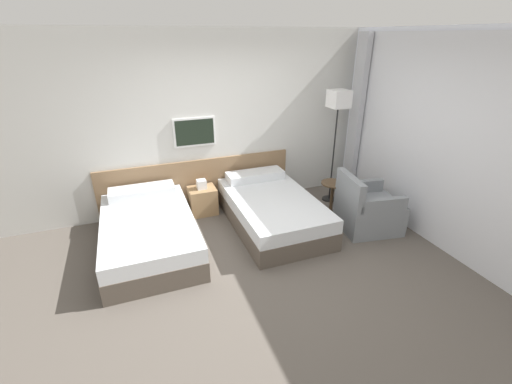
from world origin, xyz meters
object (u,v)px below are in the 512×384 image
nightstand (203,200)px  floor_lamp (338,106)px  side_table (332,193)px  bed_near_door (149,232)px  bed_near_window (272,210)px  armchair (367,211)px

nightstand → floor_lamp: bearing=-7.9°
floor_lamp → side_table: (-0.27, -0.46, -1.23)m
bed_near_door → floor_lamp: (3.02, 0.42, 1.36)m
bed_near_door → bed_near_window: size_ratio=1.00×
nightstand → side_table: (1.88, -0.76, 0.14)m
side_table → nightstand: bearing=158.0°
bed_near_window → floor_lamp: (1.27, 0.42, 1.36)m
side_table → armchair: size_ratio=0.60×
bed_near_window → nightstand: 1.14m
bed_near_window → floor_lamp: size_ratio=1.04×
side_table → bed_near_door: bearing=179.2°
nightstand → bed_near_window: bearing=-39.4°
bed_near_window → floor_lamp: bearing=18.6°
nightstand → bed_near_door: bearing=-140.6°
bed_near_window → side_table: size_ratio=3.56×
nightstand → armchair: size_ratio=0.63×
bed_near_door → armchair: 3.06m
bed_near_window → floor_lamp: floor_lamp is taller
bed_near_door → nightstand: bed_near_door is taller
armchair → bed_near_window: bearing=73.6°
bed_near_window → armchair: (1.24, -0.59, 0.04)m
bed_near_window → side_table: bed_near_window is taller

